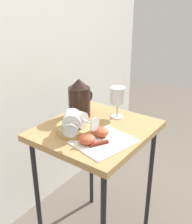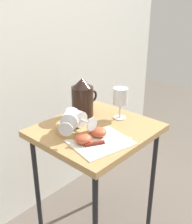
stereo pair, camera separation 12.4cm
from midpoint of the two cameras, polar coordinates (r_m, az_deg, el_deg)
curtain_drape at (r=1.53m, az=-11.82°, el=11.59°), size 2.40×0.03×1.97m
table at (r=1.31m, az=2.73°, el=-6.32°), size 0.53×0.48×0.71m
linen_napkin at (r=1.15m, az=4.00°, el=-6.45°), size 0.28×0.25×0.00m
basket_tray at (r=1.23m, az=-1.69°, el=-3.41°), size 0.17×0.17×0.03m
pitcher at (r=1.37m, az=-0.26°, el=2.40°), size 0.16×0.11×0.20m
wine_glass_upright at (r=1.34m, az=7.83°, el=2.96°), size 0.07×0.07×0.16m
wine_glass_tipped_near at (r=1.20m, az=-1.37°, el=-1.28°), size 0.08×0.15×0.07m
wine_glass_tipped_far at (r=1.18m, az=-2.49°, el=-1.60°), size 0.16×0.14×0.08m
apple_half_left at (r=1.13m, az=0.43°, el=-5.74°), size 0.07×0.07×0.04m
apple_half_right at (r=1.18m, az=3.61°, el=-4.33°), size 0.07×0.07×0.04m
knife at (r=1.13m, az=4.37°, el=-6.55°), size 0.19×0.12×0.01m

